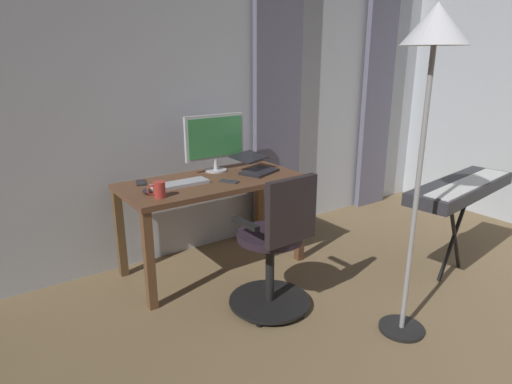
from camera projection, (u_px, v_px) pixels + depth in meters
back_room_partition at (244, 84)px, 3.91m from camera, size 4.85×0.10×2.84m
curtain_left_panel at (378, 91)px, 4.78m from camera, size 0.43×0.06×2.58m
curtain_right_panel at (278, 97)px, 4.02m from camera, size 0.51×0.06×2.58m
desk at (212, 192)px, 3.42m from camera, size 1.39×0.66×0.74m
office_chair at (276, 249)px, 2.87m from camera, size 0.56×0.56×0.96m
computer_monitor at (215, 139)px, 3.57m from camera, size 0.53×0.18×0.46m
computer_keyboard at (180, 184)px, 3.23m from camera, size 0.42×0.14×0.02m
laptop at (255, 166)px, 3.59m from camera, size 0.38×0.39×0.14m
computer_mouse at (147, 191)px, 3.04m from camera, size 0.06×0.10×0.04m
cell_phone_face_up at (141, 183)px, 3.29m from camera, size 0.11×0.16×0.01m
cell_phone_by_monitor at (229, 181)px, 3.32m from camera, size 0.13×0.16×0.01m
mug_tea at (159, 190)px, 2.95m from camera, size 0.13×0.08×0.11m
piano_keyboard at (461, 189)px, 3.28m from camera, size 1.19×0.47×0.77m
floor_lamp at (432, 58)px, 2.29m from camera, size 0.35×0.35×1.92m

